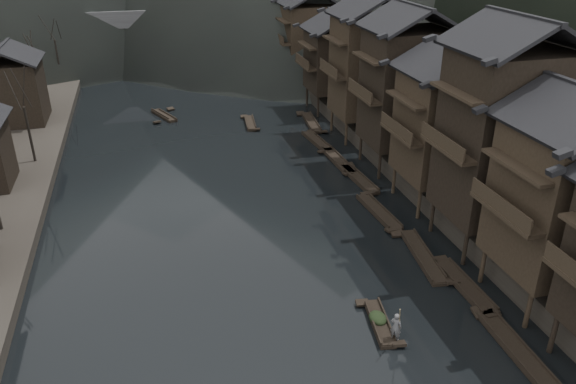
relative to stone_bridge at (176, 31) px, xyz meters
name	(u,v)px	position (x,y,z in m)	size (l,w,h in m)	color
water	(278,330)	(0.00, -72.00, -5.11)	(300.00, 300.00, 0.00)	black
right_bank	(460,93)	(35.00, -32.00, -4.21)	(40.00, 200.00, 1.80)	#2D2823
stilt_houses	(417,81)	(17.28, -53.13, 3.82)	(9.00, 67.60, 16.68)	black
bare_trees	(16,111)	(-17.00, -46.49, 1.85)	(3.99, 76.21, 7.99)	black
moored_sampans	(373,197)	(12.06, -57.30, -4.91)	(3.03, 48.59, 0.47)	black
midriver_boats	(179,90)	(-1.43, -18.40, -4.91)	(13.76, 42.99, 0.45)	black
stone_bridge	(176,31)	(0.00, 0.00, 0.00)	(40.00, 6.00, 9.00)	#4C4C4F
hero_sampan	(379,322)	(5.93, -73.08, -4.91)	(1.59, 4.69, 0.43)	black
cargo_heap	(378,313)	(5.90, -72.87, -4.37)	(1.02, 1.33, 0.61)	black
boatman	(396,323)	(6.17, -74.68, -3.77)	(0.66, 0.43, 1.81)	slate
bamboo_pole	(404,282)	(6.37, -74.68, -1.00)	(0.06, 0.06, 4.40)	#8C7A51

